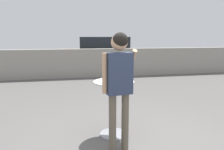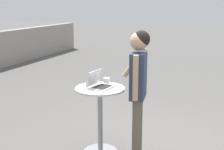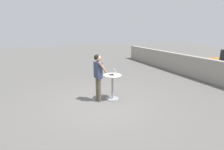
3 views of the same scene
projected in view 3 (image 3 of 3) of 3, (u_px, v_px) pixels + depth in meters
The scene contains 6 objects.
ground_plane at pixel (100, 103), 6.50m from camera, with size 50.00×50.00×0.00m, color #5B5956.
pavement_kerb at pixel (219, 73), 8.59m from camera, with size 17.78×0.35×1.18m.
cafe_table at pixel (112, 84), 6.74m from camera, with size 0.70×0.70×0.98m.
laptop at pixel (113, 74), 6.64m from camera, with size 0.35×0.35×0.23m.
coffee_mug at pixel (115, 75), 6.44m from camera, with size 0.13×0.10×0.09m.
standing_person at pixel (98, 72), 6.44m from camera, with size 0.52×0.43×1.79m.
Camera 3 is at (5.75, -1.83, 2.65)m, focal length 28.00 mm.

